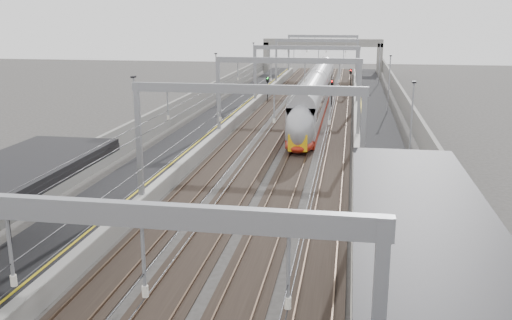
% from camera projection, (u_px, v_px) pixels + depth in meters
% --- Properties ---
extents(platform_left, '(4.00, 120.00, 1.00)m').
position_uv_depth(platform_left, '(209.00, 128.00, 55.80)').
color(platform_left, black).
rests_on(platform_left, ground).
extents(platform_right, '(4.00, 120.00, 1.00)m').
position_uv_depth(platform_right, '(376.00, 133.00, 53.24)').
color(platform_right, black).
rests_on(platform_right, ground).
extents(tracks, '(11.40, 140.00, 0.20)m').
position_uv_depth(tracks, '(290.00, 135.00, 54.63)').
color(tracks, black).
rests_on(tracks, ground).
extents(overhead_line, '(13.00, 140.00, 6.60)m').
position_uv_depth(overhead_line, '(298.00, 65.00, 59.44)').
color(overhead_line, gray).
rests_on(overhead_line, platform_left).
extents(canopy_right, '(4.40, 30.00, 4.24)m').
position_uv_depth(canopy_right, '(460.00, 318.00, 11.95)').
color(canopy_right, black).
rests_on(canopy_right, platform_right).
extents(overbridge, '(22.00, 2.20, 6.90)m').
position_uv_depth(overbridge, '(323.00, 47.00, 105.88)').
color(overbridge, gray).
rests_on(overbridge, ground).
extents(wall_left, '(0.30, 120.00, 3.20)m').
position_uv_depth(wall_left, '(177.00, 116.00, 56.04)').
color(wall_left, gray).
rests_on(wall_left, ground).
extents(wall_right, '(0.30, 120.00, 3.20)m').
position_uv_depth(wall_right, '(412.00, 123.00, 52.45)').
color(wall_right, gray).
rests_on(wall_right, ground).
extents(train, '(2.49, 45.41, 3.95)m').
position_uv_depth(train, '(315.00, 98.00, 65.81)').
color(train, '#9F1D0E').
rests_on(train, ground).
extents(signal_green, '(0.32, 0.32, 3.48)m').
position_uv_depth(signal_green, '(268.00, 85.00, 74.17)').
color(signal_green, black).
rests_on(signal_green, ground).
extents(signal_red_near, '(0.32, 0.32, 3.48)m').
position_uv_depth(signal_red_near, '(332.00, 88.00, 70.79)').
color(signal_red_near, black).
rests_on(signal_red_near, ground).
extents(signal_red_far, '(0.32, 0.32, 3.48)m').
position_uv_depth(signal_red_far, '(351.00, 76.00, 84.56)').
color(signal_red_far, black).
rests_on(signal_red_far, ground).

